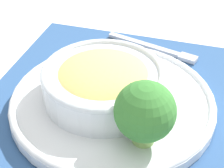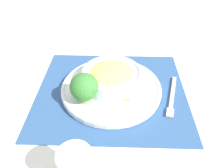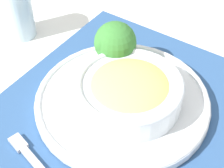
{
  "view_description": "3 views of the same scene",
  "coord_description": "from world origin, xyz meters",
  "views": [
    {
      "loc": [
        0.41,
        0.15,
        0.38
      ],
      "look_at": [
        -0.01,
        -0.0,
        0.04
      ],
      "focal_mm": 60.0,
      "sensor_mm": 36.0,
      "label": 1
    },
    {
      "loc": [
        -0.05,
        0.51,
        0.46
      ],
      "look_at": [
        -0.0,
        0.01,
        0.04
      ],
      "focal_mm": 35.0,
      "sensor_mm": 36.0,
      "label": 2
    },
    {
      "loc": [
        -0.37,
        -0.26,
        0.5
      ],
      "look_at": [
        -0.01,
        0.02,
        0.05
      ],
      "focal_mm": 60.0,
      "sensor_mm": 36.0,
      "label": 3
    }
  ],
  "objects": [
    {
      "name": "plate",
      "position": [
        0.0,
        0.0,
        0.02
      ],
      "size": [
        0.31,
        0.31,
        0.02
      ],
      "color": "silver",
      "rests_on": "placemat"
    },
    {
      "name": "fork",
      "position": [
        -0.18,
        0.03,
        0.01
      ],
      "size": [
        0.05,
        0.18,
        0.01
      ],
      "rotation": [
        0.0,
        0.0,
        -0.2
      ],
      "color": "#B7B7BC",
      "rests_on": "placemat"
    },
    {
      "name": "ground_plane",
      "position": [
        0.0,
        0.0,
        0.0
      ],
      "size": [
        4.0,
        4.0,
        0.0
      ],
      "primitive_type": "plane",
      "color": "white"
    },
    {
      "name": "carrot_slice_near",
      "position": [
        -0.04,
        0.04,
        0.02
      ],
      "size": [
        0.04,
        0.04,
        0.01
      ],
      "color": "orange",
      "rests_on": "plate"
    },
    {
      "name": "broccoli_floret",
      "position": [
        0.07,
        0.07,
        0.07
      ],
      "size": [
        0.08,
        0.08,
        0.09
      ],
      "color": "#84AD5B",
      "rests_on": "plate"
    },
    {
      "name": "placemat",
      "position": [
        0.0,
        0.0,
        0.0
      ],
      "size": [
        0.48,
        0.43,
        0.0
      ],
      "color": "#2D5184",
      "rests_on": "ground_plane"
    },
    {
      "name": "water_glass",
      "position": [
        0.04,
        0.3,
        0.05
      ],
      "size": [
        0.07,
        0.07,
        0.12
      ],
      "color": "silver",
      "rests_on": "ground_plane"
    },
    {
      "name": "carrot_slice_middle",
      "position": [
        -0.05,
        0.03,
        0.02
      ],
      "size": [
        0.04,
        0.04,
        0.01
      ],
      "color": "orange",
      "rests_on": "plate"
    },
    {
      "name": "bowl",
      "position": [
        0.0,
        -0.01,
        0.05
      ],
      "size": [
        0.18,
        0.18,
        0.06
      ],
      "color": "silver",
      "rests_on": "plate"
    },
    {
      "name": "carrot_slice_far",
      "position": [
        -0.06,
        0.01,
        0.02
      ],
      "size": [
        0.04,
        0.04,
        0.01
      ],
      "color": "orange",
      "rests_on": "plate"
    }
  ]
}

